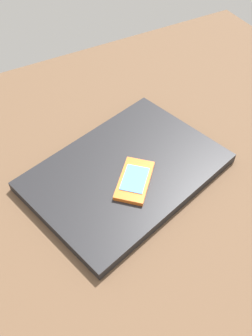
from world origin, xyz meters
The scene contains 3 objects.
desk_surface centered at (0.00, 0.00, 1.50)cm, with size 120.00×80.00×3.00cm, color brown.
laptop_closed centered at (0.73, -4.22, 3.96)cm, with size 35.27×24.63×1.92cm, color black.
cell_phone_on_laptop centered at (0.54, -7.83, 5.38)cm, with size 10.63×10.84×0.98cm.
Camera 1 is at (-20.99, -44.41, 56.87)cm, focal length 39.81 mm.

